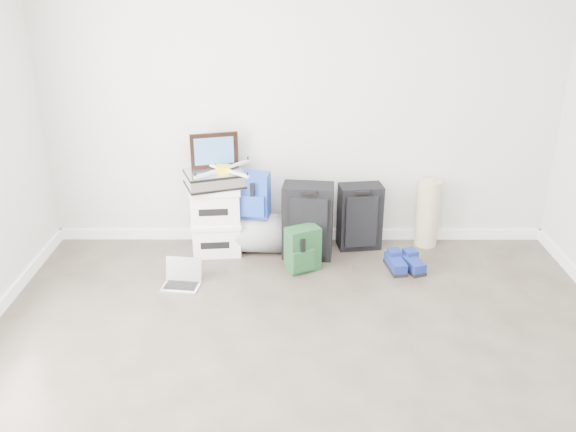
{
  "coord_description": "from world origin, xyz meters",
  "views": [
    {
      "loc": [
        -0.1,
        -2.69,
        2.43
      ],
      "look_at": [
        -0.11,
        1.9,
        0.48
      ],
      "focal_mm": 38.0,
      "sensor_mm": 36.0,
      "label": 1
    }
  ],
  "objects_px": {
    "boxes_stack": "(216,219)",
    "laptop": "(182,279)",
    "briefcase": "(214,179)",
    "carry_on": "(360,217)",
    "large_suitcase": "(308,221)",
    "duffel_bag": "(254,233)"
  },
  "relations": [
    {
      "from": "briefcase",
      "to": "duffel_bag",
      "type": "bearing_deg",
      "value": -17.18
    },
    {
      "from": "boxes_stack",
      "to": "duffel_bag",
      "type": "relative_size",
      "value": 1.1
    },
    {
      "from": "briefcase",
      "to": "carry_on",
      "type": "distance_m",
      "value": 1.34
    },
    {
      "from": "briefcase",
      "to": "duffel_bag",
      "type": "distance_m",
      "value": 0.61
    },
    {
      "from": "duffel_bag",
      "to": "briefcase",
      "type": "bearing_deg",
      "value": -174.0
    },
    {
      "from": "duffel_bag",
      "to": "carry_on",
      "type": "bearing_deg",
      "value": 8.21
    },
    {
      "from": "boxes_stack",
      "to": "laptop",
      "type": "xyz_separation_m",
      "value": [
        -0.22,
        -0.61,
        -0.26
      ]
    },
    {
      "from": "boxes_stack",
      "to": "large_suitcase",
      "type": "relative_size",
      "value": 0.94
    },
    {
      "from": "boxes_stack",
      "to": "large_suitcase",
      "type": "bearing_deg",
      "value": -11.92
    },
    {
      "from": "large_suitcase",
      "to": "briefcase",
      "type": "bearing_deg",
      "value": 179.98
    },
    {
      "from": "laptop",
      "to": "duffel_bag",
      "type": "bearing_deg",
      "value": 56.13
    },
    {
      "from": "large_suitcase",
      "to": "duffel_bag",
      "type": "bearing_deg",
      "value": 173.87
    },
    {
      "from": "briefcase",
      "to": "duffel_bag",
      "type": "xyz_separation_m",
      "value": [
        0.33,
        0.01,
        -0.51
      ]
    },
    {
      "from": "boxes_stack",
      "to": "laptop",
      "type": "distance_m",
      "value": 0.7
    },
    {
      "from": "carry_on",
      "to": "large_suitcase",
      "type": "bearing_deg",
      "value": -166.48
    },
    {
      "from": "briefcase",
      "to": "large_suitcase",
      "type": "bearing_deg",
      "value": -26.11
    },
    {
      "from": "boxes_stack",
      "to": "carry_on",
      "type": "xyz_separation_m",
      "value": [
        1.28,
        0.09,
        -0.02
      ]
    },
    {
      "from": "carry_on",
      "to": "laptop",
      "type": "bearing_deg",
      "value": -162.36
    },
    {
      "from": "carry_on",
      "to": "laptop",
      "type": "relative_size",
      "value": 1.86
    },
    {
      "from": "boxes_stack",
      "to": "laptop",
      "type": "bearing_deg",
      "value": -114.99
    },
    {
      "from": "large_suitcase",
      "to": "carry_on",
      "type": "xyz_separation_m",
      "value": [
        0.47,
        0.18,
        -0.04
      ]
    },
    {
      "from": "carry_on",
      "to": "briefcase",
      "type": "bearing_deg",
      "value": 176.44
    }
  ]
}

